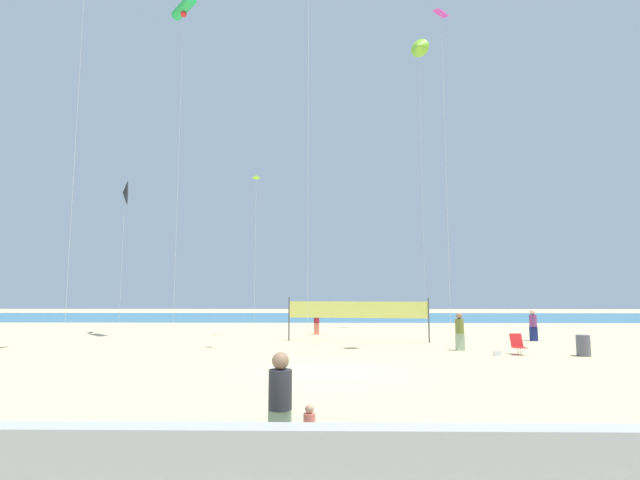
% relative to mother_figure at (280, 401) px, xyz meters
% --- Properties ---
extents(ground_plane, '(120.00, 120.00, 0.00)m').
position_rel_mother_figure_xyz_m(ground_plane, '(0.91, 8.68, -0.91)').
color(ground_plane, '#D1BC89').
extents(ocean_band, '(120.00, 20.00, 0.01)m').
position_rel_mother_figure_xyz_m(ocean_band, '(0.91, 44.32, -0.90)').
color(ocean_band, teal).
rests_on(ocean_band, ground).
extents(boardwalk_ledge, '(28.00, 0.44, 0.80)m').
position_rel_mother_figure_xyz_m(boardwalk_ledge, '(0.91, -1.08, -0.51)').
color(boardwalk_ledge, '#A8A8AD').
rests_on(boardwalk_ledge, ground).
extents(mother_figure, '(0.39, 0.39, 1.70)m').
position_rel_mother_figure_xyz_m(mother_figure, '(0.00, 0.00, 0.00)').
color(mother_figure, '#99B28C').
rests_on(mother_figure, ground).
extents(toddler_figure, '(0.20, 0.20, 0.86)m').
position_rel_mother_figure_xyz_m(toddler_figure, '(0.48, -0.03, -0.45)').
color(toddler_figure, white).
rests_on(toddler_figure, ground).
extents(beachgoer_plum_shirt, '(0.40, 0.40, 1.73)m').
position_rel_mother_figure_xyz_m(beachgoer_plum_shirt, '(12.21, 18.88, 0.02)').
color(beachgoer_plum_shirt, navy).
rests_on(beachgoer_plum_shirt, ground).
extents(beachgoer_olive_shirt, '(0.40, 0.40, 1.74)m').
position_rel_mother_figure_xyz_m(beachgoer_olive_shirt, '(6.93, 14.48, 0.02)').
color(beachgoer_olive_shirt, '#99B28C').
rests_on(beachgoer_olive_shirt, ground).
extents(beachgoer_maroon_shirt, '(0.36, 0.36, 1.58)m').
position_rel_mother_figure_xyz_m(beachgoer_maroon_shirt, '(0.06, 22.69, -0.06)').
color(beachgoer_maroon_shirt, '#EA7260').
rests_on(beachgoer_maroon_shirt, ground).
extents(folding_beach_chair, '(0.52, 0.65, 0.89)m').
position_rel_mother_figure_xyz_m(folding_beach_chair, '(9.03, 13.08, -0.44)').
color(folding_beach_chair, red).
rests_on(folding_beach_chair, ground).
extents(trash_barrel, '(0.56, 0.56, 0.88)m').
position_rel_mother_figure_xyz_m(trash_barrel, '(11.61, 12.59, -0.47)').
color(trash_barrel, '#595960').
rests_on(trash_barrel, ground).
extents(volleyball_net, '(7.70, 0.99, 2.40)m').
position_rel_mother_figure_xyz_m(volleyball_net, '(2.42, 18.36, 0.72)').
color(volleyball_net, '#4C4C51').
rests_on(volleyball_net, ground).
extents(beach_handbag, '(0.30, 0.15, 0.24)m').
position_rel_mother_figure_xyz_m(beach_handbag, '(7.96, 12.58, -0.79)').
color(beach_handbag, white).
rests_on(beach_handbag, ground).
extents(kite_black_delta, '(0.82, 1.62, 10.10)m').
position_rel_mother_figure_xyz_m(kite_black_delta, '(-12.75, 22.86, 8.38)').
color(kite_black_delta, silver).
rests_on(kite_black_delta, ground).
extents(kite_magenta_diamond, '(0.89, 0.89, 16.29)m').
position_rel_mother_figure_xyz_m(kite_magenta_diamond, '(6.29, 13.41, 14.90)').
color(kite_magenta_diamond, silver).
rests_on(kite_magenta_diamond, ground).
extents(kite_lime_delta, '(1.49, 1.14, 21.93)m').
position_rel_mother_figure_xyz_m(kite_lime_delta, '(7.74, 26.21, 20.27)').
color(kite_lime_delta, silver).
rests_on(kite_lime_delta, ground).
extents(kite_green_tube, '(2.01, 2.15, 20.81)m').
position_rel_mother_figure_xyz_m(kite_green_tube, '(-8.24, 19.84, 19.52)').
color(kite_green_tube, silver).
rests_on(kite_green_tube, ground).
extents(kite_lime_diamond, '(0.43, 0.44, 10.05)m').
position_rel_mother_figure_xyz_m(kite_lime_diamond, '(-3.73, 21.30, 8.62)').
color(kite_lime_diamond, silver).
rests_on(kite_lime_diamond, ground).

